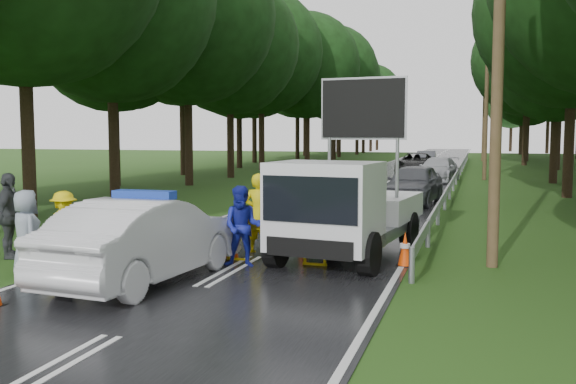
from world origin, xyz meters
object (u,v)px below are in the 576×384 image
at_px(barrier, 276,231).
at_px(queue_car_first, 414,184).
at_px(civilian, 242,226).
at_px(queue_car_fourth, 426,159).
at_px(work_truck, 344,210).
at_px(officer, 258,214).
at_px(queue_car_third, 416,164).
at_px(police_sedan, 145,241).
at_px(queue_car_second, 438,170).

relative_size(barrier, queue_car_first, 0.49).
distance_m(civilian, queue_car_fourth, 39.74).
relative_size(work_truck, queue_car_fourth, 1.31).
relative_size(work_truck, queue_car_first, 1.16).
bearing_deg(officer, queue_car_fourth, -87.65).
xyz_separation_m(civilian, queue_car_first, (2.29, 13.46, -0.07)).
height_order(work_truck, officer, work_truck).
bearing_deg(officer, queue_car_third, -88.02).
bearing_deg(police_sedan, barrier, -123.21).
bearing_deg(civilian, police_sedan, -133.49).
bearing_deg(queue_car_first, officer, -95.97).
relative_size(barrier, officer, 1.21).
bearing_deg(civilian, queue_car_first, 71.43).
distance_m(officer, queue_car_third, 29.95).
xyz_separation_m(queue_car_second, queue_car_third, (-1.80, 6.00, 0.04)).
bearing_deg(queue_car_first, queue_car_second, 94.49).
bearing_deg(queue_car_first, barrier, -91.89).
distance_m(civilian, queue_car_first, 13.66).
bearing_deg(queue_car_fourth, queue_car_second, -84.98).
relative_size(barrier, queue_car_third, 0.43).
height_order(queue_car_second, queue_car_fourth, queue_car_second).
distance_m(barrier, officer, 1.27).
height_order(police_sedan, work_truck, work_truck).
height_order(work_truck, civilian, work_truck).
relative_size(queue_car_second, queue_car_fourth, 1.16).
bearing_deg(queue_car_second, queue_car_fourth, 104.47).
xyz_separation_m(queue_car_first, queue_car_third, (-1.56, 17.97, -0.06)).
bearing_deg(work_truck, civilian, -135.34).
height_order(officer, queue_car_fourth, officer).
bearing_deg(work_truck, queue_car_first, 95.50).
bearing_deg(queue_car_second, officer, -89.11).
relative_size(police_sedan, queue_car_second, 1.04).
distance_m(police_sedan, work_truck, 4.62).
bearing_deg(work_truck, queue_car_second, 95.84).
bearing_deg(queue_car_third, work_truck, -87.17).
height_order(officer, civilian, officer).
bearing_deg(police_sedan, officer, -103.34).
bearing_deg(barrier, police_sedan, -127.42).
bearing_deg(police_sedan, queue_car_fourth, -87.66).
bearing_deg(barrier, queue_car_third, 90.62).
distance_m(work_truck, queue_car_fourth, 38.30).
bearing_deg(queue_car_first, police_sedan, -97.51).
xyz_separation_m(barrier, queue_car_second, (1.94, 24.93, -0.02)).
height_order(queue_car_third, queue_car_fourth, queue_car_third).
bearing_deg(queue_car_second, civilian, -88.37).
height_order(police_sedan, barrier, police_sedan).
bearing_deg(civilian, officer, 87.25).
xyz_separation_m(police_sedan, queue_car_third, (2.01, 33.29, -0.07)).
xyz_separation_m(civilian, queue_car_second, (2.53, 25.43, -0.17)).
bearing_deg(queue_car_third, police_sedan, -92.89).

